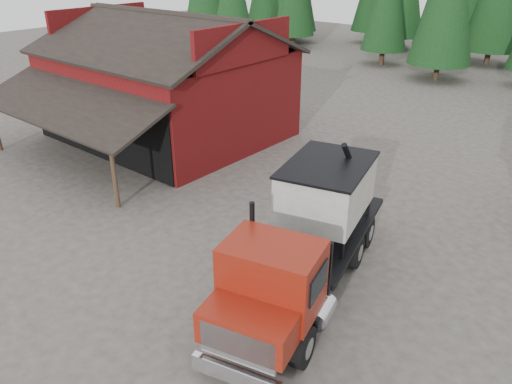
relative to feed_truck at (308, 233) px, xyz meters
The scene contains 4 objects.
ground 5.19m from the feed_truck, 147.28° to the right, with size 120.00×120.00×0.00m, color #4B423B.
red_barn 16.71m from the feed_truck, 153.95° to the left, with size 12.80×13.63×7.18m.
conifer_backdrop 39.69m from the feed_truck, 95.79° to the left, with size 76.00×16.00×16.00m, color black, non-canonical shape.
feed_truck is the anchor object (origin of this frame).
Camera 1 is at (11.41, -8.99, 10.21)m, focal length 35.00 mm.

